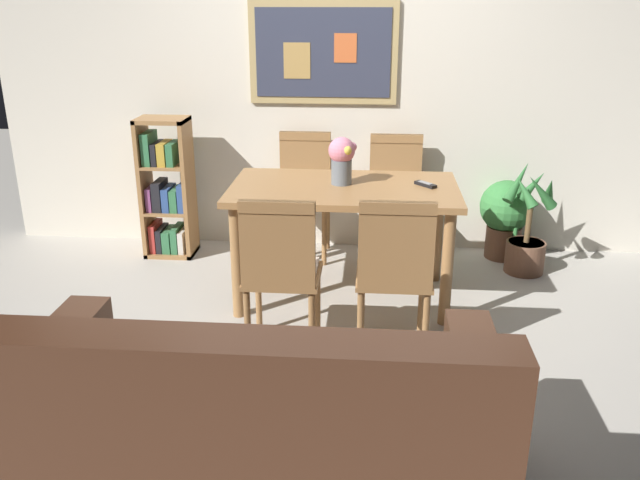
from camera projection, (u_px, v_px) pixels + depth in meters
ground_plane at (326, 338)px, 3.80m from camera, size 12.00×12.00×0.00m
wall_back_with_painting at (343, 76)px, 4.84m from camera, size 5.20×0.14×2.60m
dining_table at (344, 203)px, 4.11m from camera, size 1.41×0.82×0.75m
dining_chair_near_right at (395, 265)px, 3.43m from camera, size 0.40×0.41×0.91m
dining_chair_far_left at (304, 184)px, 4.90m from camera, size 0.40×0.41×0.91m
dining_chair_far_right at (395, 188)px, 4.82m from camera, size 0.40×0.41×0.91m
dining_chair_near_left at (281, 264)px, 3.44m from camera, size 0.40×0.41×0.91m
leather_couch at (259, 429)px, 2.49m from camera, size 1.80×0.84×0.84m
bookshelf at (167, 193)px, 4.89m from camera, size 0.36×0.28×1.04m
potted_ivy at (506, 215)px, 4.87m from camera, size 0.39×0.39×0.62m
potted_palm at (527, 235)px, 4.62m from camera, size 0.38×0.39×0.78m
flower_vase at (342, 157)px, 4.06m from camera, size 0.17×0.17×0.29m
tv_remote at (425, 184)px, 4.07m from camera, size 0.14×0.15×0.02m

